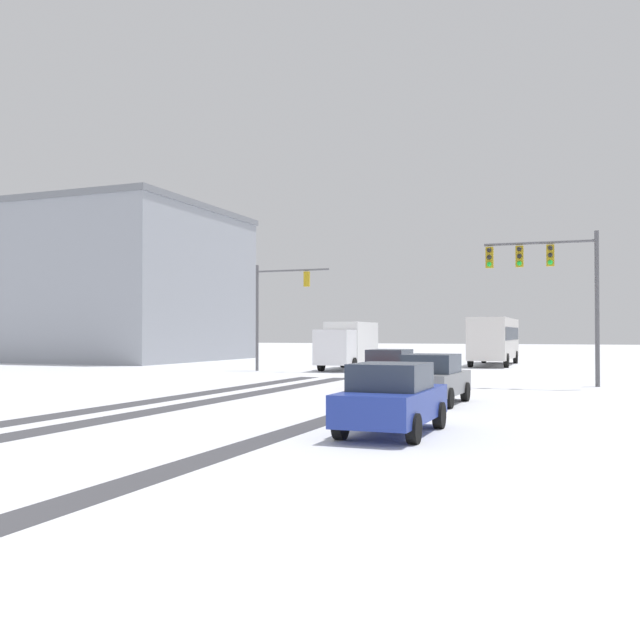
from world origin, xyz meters
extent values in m
cube|color=#424247|center=(-2.48, 13.69, 0.00)|extent=(1.04, 30.11, 0.01)
cube|color=#424247|center=(3.01, 13.69, 0.00)|extent=(0.79, 30.11, 0.01)
cube|color=#424247|center=(-4.32, 13.69, 0.00)|extent=(1.03, 30.11, 0.01)
cylinder|color=#56565B|center=(9.73, 25.38, 3.25)|extent=(0.18, 0.18, 6.50)
cylinder|color=#56565B|center=(7.47, 25.29, 6.10)|extent=(4.51, 0.29, 0.12)
cube|color=#B79319|center=(7.93, 25.31, 5.55)|extent=(0.33, 0.25, 0.90)
sphere|color=black|center=(7.93, 25.15, 5.85)|extent=(0.20, 0.20, 0.20)
sphere|color=black|center=(7.93, 25.15, 5.55)|extent=(0.20, 0.20, 0.20)
sphere|color=green|center=(7.93, 25.15, 5.25)|extent=(0.20, 0.20, 0.20)
cube|color=#B79319|center=(6.69, 25.26, 5.55)|extent=(0.33, 0.25, 0.90)
sphere|color=black|center=(6.69, 25.10, 5.85)|extent=(0.20, 0.20, 0.20)
sphere|color=black|center=(6.69, 25.10, 5.55)|extent=(0.20, 0.20, 0.20)
sphere|color=green|center=(6.69, 25.10, 5.25)|extent=(0.20, 0.20, 0.20)
cube|color=#B79319|center=(5.45, 25.21, 5.55)|extent=(0.33, 0.25, 0.90)
sphere|color=black|center=(5.45, 25.05, 5.85)|extent=(0.20, 0.20, 0.20)
sphere|color=black|center=(5.45, 25.05, 5.55)|extent=(0.20, 0.20, 0.20)
sphere|color=green|center=(5.45, 25.05, 5.25)|extent=(0.20, 0.20, 0.20)
cylinder|color=#56565B|center=(-9.73, 33.38, 3.25)|extent=(0.18, 0.18, 6.50)
cylinder|color=#56565B|center=(-7.37, 33.37, 6.10)|extent=(4.72, 0.13, 0.12)
cube|color=#B79319|center=(-6.42, 33.37, 5.55)|extent=(0.32, 0.24, 0.90)
sphere|color=black|center=(-6.42, 33.53, 5.85)|extent=(0.20, 0.20, 0.20)
sphere|color=black|center=(-6.42, 33.53, 5.55)|extent=(0.20, 0.20, 0.20)
sphere|color=green|center=(-6.42, 33.53, 5.25)|extent=(0.20, 0.20, 0.20)
cube|color=red|center=(1.58, 23.32, 0.67)|extent=(1.76, 4.12, 0.70)
cube|color=#2D3847|center=(1.57, 23.17, 1.32)|extent=(1.59, 1.92, 0.60)
cylinder|color=black|center=(0.79, 24.61, 0.32)|extent=(0.23, 0.64, 0.64)
cylinder|color=black|center=(2.40, 24.58, 0.32)|extent=(0.23, 0.64, 0.64)
cylinder|color=black|center=(0.75, 22.07, 0.32)|extent=(0.23, 0.64, 0.64)
cylinder|color=black|center=(2.36, 22.04, 0.32)|extent=(0.23, 0.64, 0.64)
cube|color=slate|center=(4.70, 17.26, 0.67)|extent=(1.81, 4.14, 0.70)
cube|color=#2D3847|center=(4.70, 17.11, 1.32)|extent=(1.61, 1.94, 0.60)
cylinder|color=black|center=(3.93, 18.55, 0.32)|extent=(0.24, 0.65, 0.64)
cylinder|color=black|center=(5.54, 18.51, 0.32)|extent=(0.24, 0.65, 0.64)
cylinder|color=black|center=(3.86, 16.01, 0.32)|extent=(0.24, 0.65, 0.64)
cylinder|color=black|center=(5.47, 15.97, 0.32)|extent=(0.24, 0.65, 0.64)
cube|color=#233899|center=(5.32, 10.13, 0.67)|extent=(1.71, 4.10, 0.70)
cube|color=#2D3847|center=(5.32, 9.98, 1.32)|extent=(1.56, 1.90, 0.60)
cylinder|color=black|center=(4.52, 11.40, 0.32)|extent=(0.22, 0.64, 0.64)
cylinder|color=black|center=(6.13, 11.40, 0.32)|extent=(0.22, 0.64, 0.64)
cylinder|color=black|center=(4.52, 8.86, 0.32)|extent=(0.22, 0.64, 0.64)
cylinder|color=black|center=(6.13, 8.86, 0.32)|extent=(0.22, 0.64, 0.64)
cube|color=silver|center=(2.84, 46.66, 1.93)|extent=(2.72, 11.05, 2.90)
cube|color=#283342|center=(2.84, 46.66, 2.28)|extent=(2.74, 10.17, 0.90)
cylinder|color=black|center=(4.10, 42.83, 0.48)|extent=(0.32, 0.97, 0.96)
cylinder|color=black|center=(1.73, 42.78, 0.48)|extent=(0.32, 0.97, 0.96)
cylinder|color=black|center=(3.96, 49.98, 0.48)|extent=(0.32, 0.97, 0.96)
cylinder|color=black|center=(1.59, 49.93, 0.48)|extent=(0.32, 0.97, 0.96)
cube|color=silver|center=(-4.86, 34.02, 1.47)|extent=(2.21, 2.30, 2.10)
cube|color=silver|center=(-5.04, 37.71, 1.72)|extent=(2.45, 5.30, 2.60)
cylinder|color=black|center=(-3.87, 34.51, 0.42)|extent=(0.32, 0.85, 0.84)
cylinder|color=black|center=(-5.89, 34.41, 0.42)|extent=(0.32, 0.85, 0.84)
cylinder|color=black|center=(-4.10, 39.19, 0.42)|extent=(0.32, 0.85, 0.84)
cylinder|color=black|center=(-6.12, 39.09, 0.42)|extent=(0.32, 0.85, 0.84)
cube|color=#9399A3|center=(-30.84, 44.86, 6.21)|extent=(21.65, 17.83, 12.42)
cube|color=slate|center=(-30.84, 44.86, 12.67)|extent=(21.95, 18.13, 0.50)
camera|label=1|loc=(9.65, -5.46, 2.30)|focal=39.50mm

